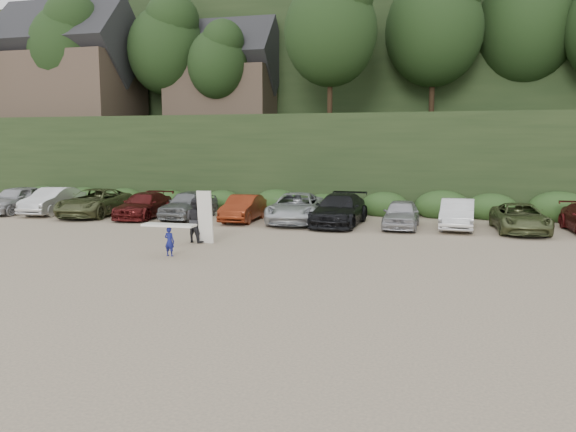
# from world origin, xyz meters

# --- Properties ---
(ground) EXTENTS (120.00, 120.00, 0.00)m
(ground) POSITION_xyz_m (0.00, 0.00, 0.00)
(ground) COLOR tan
(ground) RESTS_ON ground
(hillside_backdrop) EXTENTS (90.00, 41.50, 28.00)m
(hillside_backdrop) POSITION_xyz_m (-0.26, 35.93, 11.22)
(hillside_backdrop) COLOR black
(hillside_backdrop) RESTS_ON ground
(parked_cars) EXTENTS (39.09, 6.11, 1.64)m
(parked_cars) POSITION_xyz_m (-3.17, 10.04, 0.75)
(parked_cars) COLOR #AAABAF
(parked_cars) RESTS_ON ground
(child_surfer) EXTENTS (2.02, 0.58, 1.21)m
(child_surfer) POSITION_xyz_m (-5.28, 0.30, 0.82)
(child_surfer) COLOR navy
(child_surfer) RESTS_ON ground
(adult_surfer) EXTENTS (1.40, 0.98, 2.23)m
(adult_surfer) POSITION_xyz_m (-5.51, 3.28, 0.96)
(adult_surfer) COLOR black
(adult_surfer) RESTS_ON ground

